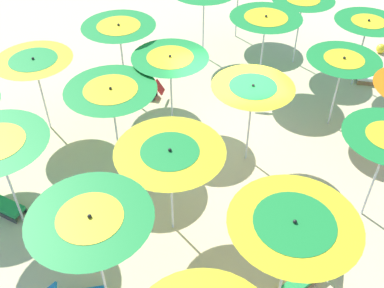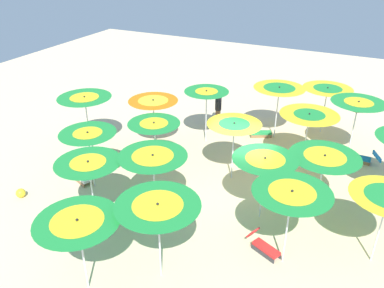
# 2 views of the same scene
# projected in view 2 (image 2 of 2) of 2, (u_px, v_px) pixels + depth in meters

# --- Properties ---
(ground) EXTENTS (42.08, 42.08, 0.04)m
(ground) POSITION_uv_depth(u_px,v_px,m) (236.00, 190.00, 14.32)
(ground) COLOR beige
(beach_umbrella_0) EXTENTS (2.09, 2.09, 2.27)m
(beach_umbrella_0) POSITION_uv_depth(u_px,v_px,m) (78.00, 226.00, 9.41)
(beach_umbrella_0) COLOR silver
(beach_umbrella_0) RESTS_ON ground
(beach_umbrella_1) EXTENTS (2.17, 2.17, 2.42)m
(beach_umbrella_1) POSITION_uv_depth(u_px,v_px,m) (158.00, 210.00, 9.71)
(beach_umbrella_1) COLOR silver
(beach_umbrella_1) RESTS_ON ground
(beach_umbrella_2) EXTENTS (2.09, 2.09, 2.45)m
(beach_umbrella_2) POSITION_uv_depth(u_px,v_px,m) (291.00, 196.00, 10.14)
(beach_umbrella_2) COLOR silver
(beach_umbrella_2) RESTS_ON ground
(beach_umbrella_5) EXTENTS (2.00, 2.00, 2.33)m
(beach_umbrella_5) POSITION_uv_depth(u_px,v_px,m) (89.00, 167.00, 11.69)
(beach_umbrella_5) COLOR silver
(beach_umbrella_5) RESTS_ON ground
(beach_umbrella_6) EXTENTS (2.13, 2.13, 2.39)m
(beach_umbrella_6) POSITION_uv_depth(u_px,v_px,m) (153.00, 161.00, 11.93)
(beach_umbrella_6) COLOR silver
(beach_umbrella_6) RESTS_ON ground
(beach_umbrella_7) EXTENTS (2.03, 2.03, 2.27)m
(beach_umbrella_7) POSITION_uv_depth(u_px,v_px,m) (265.00, 163.00, 12.00)
(beach_umbrella_7) COLOR silver
(beach_umbrella_7) RESTS_ON ground
(beach_umbrella_8) EXTENTS (2.23, 2.23, 2.20)m
(beach_umbrella_8) POSITION_uv_depth(u_px,v_px,m) (324.00, 161.00, 12.28)
(beach_umbrella_8) COLOR silver
(beach_umbrella_8) RESTS_ON ground
(beach_umbrella_10) EXTENTS (1.98, 1.98, 2.26)m
(beach_umbrella_10) POSITION_uv_depth(u_px,v_px,m) (88.00, 138.00, 13.60)
(beach_umbrella_10) COLOR silver
(beach_umbrella_10) RESTS_ON ground
(beach_umbrella_11) EXTENTS (1.94, 1.94, 2.21)m
(beach_umbrella_11) POSITION_uv_depth(u_px,v_px,m) (154.00, 128.00, 14.42)
(beach_umbrella_11) COLOR silver
(beach_umbrella_11) RESTS_ON ground
(beach_umbrella_12) EXTENTS (1.97, 1.97, 2.35)m
(beach_umbrella_12) POSITION_uv_depth(u_px,v_px,m) (234.00, 128.00, 14.05)
(beach_umbrella_12) COLOR silver
(beach_umbrella_12) RESTS_ON ground
(beach_umbrella_13) EXTENTS (2.21, 2.21, 2.39)m
(beach_umbrella_13) POSITION_uv_depth(u_px,v_px,m) (309.00, 118.00, 14.67)
(beach_umbrella_13) COLOR silver
(beach_umbrella_13) RESTS_ON ground
(beach_umbrella_14) EXTENTS (2.11, 2.11, 2.58)m
(beach_umbrella_14) POSITION_uv_depth(u_px,v_px,m) (358.00, 107.00, 15.24)
(beach_umbrella_14) COLOR silver
(beach_umbrella_14) RESTS_ON ground
(beach_umbrella_15) EXTENTS (2.20, 2.20, 2.46)m
(beach_umbrella_15) POSITION_uv_depth(u_px,v_px,m) (85.00, 102.00, 16.02)
(beach_umbrella_15) COLOR silver
(beach_umbrella_15) RESTS_ON ground
(beach_umbrella_16) EXTENTS (2.05, 2.05, 2.31)m
(beach_umbrella_16) POSITION_uv_depth(u_px,v_px,m) (153.00, 104.00, 16.11)
(beach_umbrella_16) COLOR silver
(beach_umbrella_16) RESTS_ON ground
(beach_umbrella_17) EXTENTS (1.91, 1.91, 2.44)m
(beach_umbrella_17) POSITION_uv_depth(u_px,v_px,m) (206.00, 95.00, 16.69)
(beach_umbrella_17) COLOR silver
(beach_umbrella_17) RESTS_ON ground
(beach_umbrella_18) EXTENTS (2.24, 2.24, 2.45)m
(beach_umbrella_18) POSITION_uv_depth(u_px,v_px,m) (279.00, 92.00, 17.05)
(beach_umbrella_18) COLOR silver
(beach_umbrella_18) RESTS_ON ground
(beach_umbrella_19) EXTENTS (2.22, 2.22, 2.23)m
(beach_umbrella_19) POSITION_uv_depth(u_px,v_px,m) (327.00, 91.00, 17.62)
(beach_umbrella_19) COLOR silver
(beach_umbrella_19) RESTS_ON ground
(lounger_0) EXTENTS (1.29, 0.76, 0.59)m
(lounger_0) POSITION_uv_depth(u_px,v_px,m) (80.00, 176.00, 14.79)
(lounger_0) COLOR olive
(lounger_0) RESTS_ON ground
(lounger_1) EXTENTS (0.82, 1.24, 0.66)m
(lounger_1) POSITION_uv_depth(u_px,v_px,m) (174.00, 201.00, 13.36)
(lounger_1) COLOR #333338
(lounger_1) RESTS_ON ground
(lounger_2) EXTENTS (1.28, 0.38, 0.60)m
(lounger_2) POSITION_uv_depth(u_px,v_px,m) (362.00, 158.00, 15.97)
(lounger_2) COLOR olive
(lounger_2) RESTS_ON ground
(lounger_3) EXTENTS (1.13, 0.74, 0.62)m
(lounger_3) POSITION_uv_depth(u_px,v_px,m) (264.00, 246.00, 11.43)
(lounger_3) COLOR #333338
(lounger_3) RESTS_ON ground
(lounger_4) EXTENTS (1.37, 0.92, 0.56)m
(lounger_4) POSITION_uv_depth(u_px,v_px,m) (258.00, 133.00, 18.05)
(lounger_4) COLOR olive
(lounger_4) RESTS_ON ground
(beachgoer_0) EXTENTS (0.30, 0.30, 1.81)m
(beachgoer_0) POSITION_uv_depth(u_px,v_px,m) (218.00, 108.00, 18.69)
(beachgoer_0) COLOR brown
(beachgoer_0) RESTS_ON ground
(beach_ball) EXTENTS (0.33, 0.33, 0.33)m
(beach_ball) POSITION_uv_depth(u_px,v_px,m) (21.00, 193.00, 13.86)
(beach_ball) COLOR yellow
(beach_ball) RESTS_ON ground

